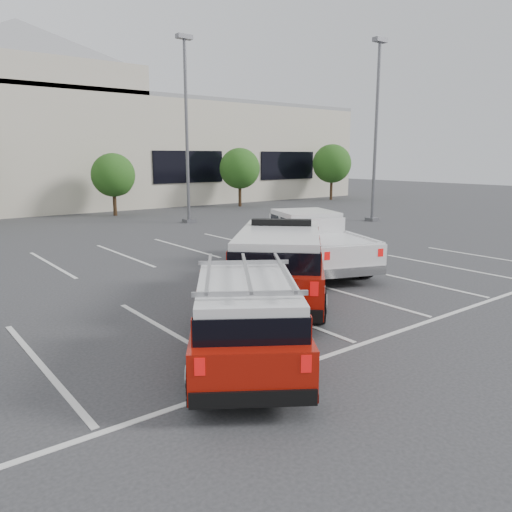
# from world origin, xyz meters

# --- Properties ---
(ground) EXTENTS (120.00, 120.00, 0.00)m
(ground) POSITION_xyz_m (0.00, 0.00, 0.00)
(ground) COLOR #2F2F31
(ground) RESTS_ON ground
(stall_markings) EXTENTS (23.00, 15.00, 0.01)m
(stall_markings) POSITION_xyz_m (0.00, 4.50, 0.01)
(stall_markings) COLOR silver
(stall_markings) RESTS_ON ground
(tree_mid_right) EXTENTS (2.77, 2.77, 3.99)m
(tree_mid_right) POSITION_xyz_m (5.09, 22.05, 2.50)
(tree_mid_right) COLOR #3F2B19
(tree_mid_right) RESTS_ON ground
(tree_right) EXTENTS (3.07, 3.07, 4.42)m
(tree_right) POSITION_xyz_m (15.09, 22.05, 2.77)
(tree_right) COLOR #3F2B19
(tree_right) RESTS_ON ground
(tree_far_right) EXTENTS (3.37, 3.37, 4.85)m
(tree_far_right) POSITION_xyz_m (25.09, 22.05, 3.04)
(tree_far_right) COLOR #3F2B19
(tree_far_right) RESTS_ON ground
(light_pole_mid) EXTENTS (0.90, 0.60, 10.24)m
(light_pole_mid) POSITION_xyz_m (7.00, 16.00, 5.19)
(light_pole_mid) COLOR #59595E
(light_pole_mid) RESTS_ON ground
(light_pole_right) EXTENTS (0.90, 0.60, 10.24)m
(light_pole_right) POSITION_xyz_m (16.00, 10.00, 5.19)
(light_pole_right) COLOR #59595E
(light_pole_right) RESTS_ON ground
(fire_chief_suv) EXTENTS (5.68, 5.80, 2.10)m
(fire_chief_suv) POSITION_xyz_m (0.84, 0.65, 0.86)
(fire_chief_suv) COLOR #991107
(fire_chief_suv) RESTS_ON ground
(white_pickup) EXTENTS (4.14, 6.50, 1.89)m
(white_pickup) POSITION_xyz_m (4.33, 3.13, 0.75)
(white_pickup) COLOR silver
(white_pickup) RESTS_ON ground
(ladder_suv) EXTENTS (4.15, 4.93, 1.85)m
(ladder_suv) POSITION_xyz_m (-2.35, -2.13, 0.74)
(ladder_suv) COLOR #991107
(ladder_suv) RESTS_ON ground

